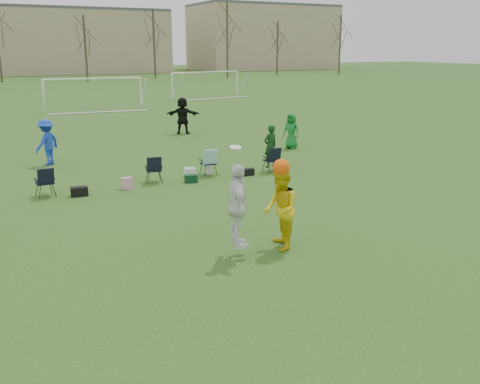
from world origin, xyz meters
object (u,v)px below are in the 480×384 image
fielder_green_far (291,131)px  goal_right (206,77)px  fielder_blue (47,142)px  fielder_black (183,115)px  goal_mid (93,85)px  center_contest (263,207)px

fielder_green_far → goal_right: 27.56m
fielder_blue → fielder_black: 9.54m
fielder_green_far → fielder_black: size_ratio=0.83×
fielder_blue → fielder_black: (7.98, 5.24, 0.08)m
fielder_black → goal_mid: bearing=-54.3°
fielder_green_far → goal_mid: bearing=162.2°
fielder_green_far → goal_mid: goal_mid is taller
fielder_black → goal_mid: goal_mid is taller
goal_mid → goal_right: 13.42m
center_contest → goal_right: bearing=68.3°
fielder_blue → fielder_green_far: fielder_blue is taller
goal_right → fielder_black: bearing=-124.9°
fielder_blue → goal_mid: 20.13m
fielder_green_far → fielder_black: 7.30m
goal_mid → goal_right: same height
fielder_green_far → center_contest: center_contest is taller
fielder_blue → center_contest: bearing=61.7°
fielder_green_far → goal_right: bearing=133.9°
fielder_green_far → goal_mid: (-4.85, 20.60, 1.08)m
fielder_blue → goal_right: size_ratio=0.26×
fielder_green_far → center_contest: 13.60m
fielder_black → center_contest: bearing=102.6°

